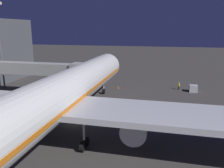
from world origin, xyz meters
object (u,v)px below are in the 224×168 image
(airliner_at_gate, at_px, (52,101))
(traffic_cone_nose_port, at_px, (118,87))
(ground_crew_marshaller_fwd, at_px, (179,86))
(jet_bridge, at_px, (39,69))
(traffic_cone_nose_starboard, at_px, (101,86))
(baggage_container_near_belt, at_px, (193,88))
(apron_floodlight_mast, at_px, (0,40))

(airliner_at_gate, height_order, traffic_cone_nose_port, airliner_at_gate)
(ground_crew_marshaller_fwd, bearing_deg, traffic_cone_nose_port, 9.09)
(jet_bridge, bearing_deg, traffic_cone_nose_port, -148.93)
(jet_bridge, bearing_deg, traffic_cone_nose_starboard, -140.10)
(airliner_at_gate, distance_m, traffic_cone_nose_port, 30.12)
(baggage_container_near_belt, relative_size, traffic_cone_nose_port, 3.28)
(ground_crew_marshaller_fwd, bearing_deg, airliner_at_gate, 62.35)
(jet_bridge, height_order, traffic_cone_nose_port, jet_bridge)
(ground_crew_marshaller_fwd, xyz_separation_m, traffic_cone_nose_port, (14.49, 2.32, -0.72))
(traffic_cone_nose_starboard, bearing_deg, jet_bridge, 39.90)
(baggage_container_near_belt, bearing_deg, ground_crew_marshaller_fwd, -23.66)
(apron_floodlight_mast, relative_size, ground_crew_marshaller_fwd, 11.26)
(airliner_at_gate, relative_size, apron_floodlight_mast, 3.03)
(baggage_container_near_belt, height_order, traffic_cone_nose_port, baggage_container_near_belt)
(ground_crew_marshaller_fwd, height_order, traffic_cone_nose_starboard, ground_crew_marshaller_fwd)
(jet_bridge, xyz_separation_m, ground_crew_marshaller_fwd, (-30.23, -11.80, -4.87))
(traffic_cone_nose_port, bearing_deg, apron_floodlight_mast, 12.08)
(traffic_cone_nose_port, distance_m, traffic_cone_nose_starboard, 4.40)
(airliner_at_gate, bearing_deg, apron_floodlight_mast, -42.80)
(airliner_at_gate, bearing_deg, jet_bridge, -55.99)
(airliner_at_gate, bearing_deg, baggage_container_near_belt, -123.14)
(ground_crew_marshaller_fwd, bearing_deg, apron_floodlight_mast, 11.06)
(jet_bridge, height_order, ground_crew_marshaller_fwd, jet_bridge)
(traffic_cone_nose_starboard, bearing_deg, traffic_cone_nose_port, 180.00)
(traffic_cone_nose_starboard, bearing_deg, ground_crew_marshaller_fwd, -173.00)
(jet_bridge, relative_size, traffic_cone_nose_port, 46.58)
(airliner_at_gate, distance_m, jet_bridge, 24.20)
(ground_crew_marshaller_fwd, distance_m, traffic_cone_nose_port, 14.69)
(apron_floodlight_mast, distance_m, baggage_container_near_belt, 47.16)
(airliner_at_gate, xyz_separation_m, jet_bridge, (13.54, -20.06, 0.14))
(airliner_at_gate, xyz_separation_m, baggage_container_near_belt, (-19.89, -30.46, -4.91))
(airliner_at_gate, height_order, traffic_cone_nose_starboard, airliner_at_gate)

